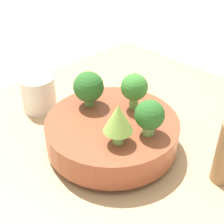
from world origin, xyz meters
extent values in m
plane|color=beige|center=(0.00, 0.00, 0.00)|extent=(6.00, 6.00, 0.00)
cube|color=tan|center=(0.00, 0.00, 0.02)|extent=(0.88, 0.86, 0.04)
cylinder|color=brown|center=(-0.04, -0.04, 0.05)|extent=(0.12, 0.12, 0.01)
cylinder|color=brown|center=(-0.04, -0.04, 0.09)|extent=(0.28, 0.28, 0.06)
cylinder|color=#7AB256|center=(0.02, -0.08, 0.13)|extent=(0.02, 0.02, 0.03)
cone|color=#84AD47|center=(0.02, -0.08, 0.17)|extent=(0.05, 0.05, 0.05)
cylinder|color=#7AB256|center=(0.04, -0.02, 0.13)|extent=(0.02, 0.02, 0.02)
sphere|color=#286023|center=(0.04, -0.02, 0.16)|extent=(0.06, 0.06, 0.06)
cylinder|color=#6BA34C|center=(-0.04, 0.03, 0.13)|extent=(0.02, 0.02, 0.03)
sphere|color=#387A2D|center=(-0.04, 0.03, 0.17)|extent=(0.06, 0.06, 0.06)
cylinder|color=#609347|center=(-0.12, -0.03, 0.13)|extent=(0.02, 0.02, 0.02)
sphere|color=#286023|center=(-0.12, -0.03, 0.16)|extent=(0.07, 0.07, 0.07)
cylinder|color=silver|center=(-0.28, -0.06, 0.09)|extent=(0.09, 0.09, 0.09)
camera|label=1|loc=(0.33, -0.40, 0.49)|focal=50.00mm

